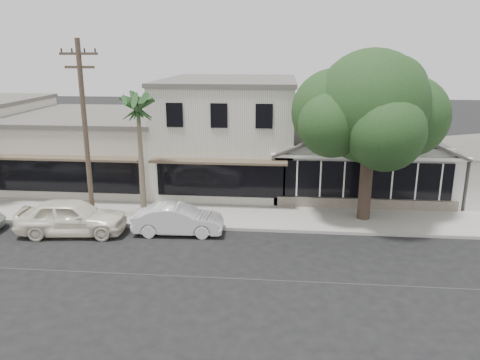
# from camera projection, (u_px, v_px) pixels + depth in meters

# --- Properties ---
(ground) EXTENTS (140.00, 140.00, 0.00)m
(ground) POSITION_uv_depth(u_px,v_px,m) (268.00, 280.00, 17.80)
(ground) COLOR black
(ground) RESTS_ON ground
(sidewalk_north) EXTENTS (90.00, 3.50, 0.15)m
(sidewalk_north) POSITION_uv_depth(u_px,v_px,m) (123.00, 213.00, 24.99)
(sidewalk_north) COLOR #9E9991
(sidewalk_north) RESTS_ON ground
(corner_shop) EXTENTS (10.40, 8.60, 5.10)m
(corner_shop) POSITION_uv_depth(u_px,v_px,m) (358.00, 149.00, 28.60)
(corner_shop) COLOR silver
(corner_shop) RESTS_ON ground
(row_building_near) EXTENTS (8.00, 10.00, 6.50)m
(row_building_near) POSITION_uv_depth(u_px,v_px,m) (230.00, 134.00, 30.15)
(row_building_near) COLOR silver
(row_building_near) RESTS_ON ground
(row_building_midnear) EXTENTS (10.00, 10.00, 4.20)m
(row_building_midnear) POSITION_uv_depth(u_px,v_px,m) (97.00, 148.00, 31.28)
(row_building_midnear) COLOR #B5B0A3
(row_building_midnear) RESTS_ON ground
(utility_pole) EXTENTS (1.80, 0.24, 9.00)m
(utility_pole) POSITION_uv_depth(u_px,v_px,m) (85.00, 130.00, 22.33)
(utility_pole) COLOR brown
(utility_pole) RESTS_ON ground
(car_0) EXTENTS (5.24, 2.53, 1.73)m
(car_0) POSITION_uv_depth(u_px,v_px,m) (72.00, 217.00, 22.07)
(car_0) COLOR white
(car_0) RESTS_ON ground
(car_1) EXTENTS (4.31, 1.68, 1.40)m
(car_1) POSITION_uv_depth(u_px,v_px,m) (178.00, 220.00, 22.17)
(car_1) COLOR silver
(car_1) RESTS_ON ground
(shade_tree) EXTENTS (7.75, 7.00, 8.60)m
(shade_tree) POSITION_uv_depth(u_px,v_px,m) (369.00, 110.00, 22.74)
(shade_tree) COLOR #423328
(shade_tree) RESTS_ON ground
(palm_east) EXTENTS (2.48, 2.48, 6.78)m
(palm_east) POSITION_uv_depth(u_px,v_px,m) (138.00, 106.00, 23.21)
(palm_east) COLOR #726651
(palm_east) RESTS_ON ground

